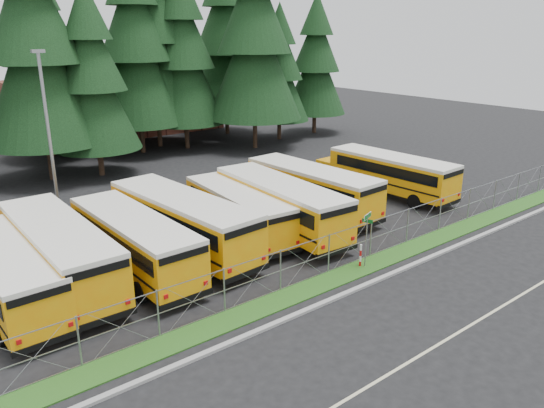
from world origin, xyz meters
The scene contains 27 objects.
ground centered at (0.00, 0.00, 0.00)m, with size 120.00×120.00×0.00m, color black.
curb centered at (0.00, -3.10, 0.06)m, with size 50.00×0.25×0.12m, color gray.
grass_verge centered at (0.00, -1.70, 0.03)m, with size 50.00×1.40×0.06m, color #1B4012.
road_lane_line centered at (0.00, -8.00, 0.01)m, with size 50.00×0.12×0.01m, color beige.
chainlink_fence centered at (0.00, -1.00, 1.00)m, with size 44.00×0.10×2.00m, color gray, non-canonical shape.
brick_building centered at (6.00, 40.00, 3.00)m, with size 22.00×10.00×6.00m, color brown.
bus_0 centered at (-13.81, 5.24, 1.38)m, with size 2.48×10.52×2.76m, color orange, non-canonical shape.
bus_1 centered at (-11.50, 5.91, 1.53)m, with size 2.76×11.70×3.07m, color orange, non-canonical shape.
bus_2 centered at (-8.26, 5.14, 1.44)m, with size 2.60×11.02×2.89m, color orange, non-canonical shape.
bus_3 centered at (-5.28, 5.82, 1.56)m, with size 2.80×11.88×3.12m, color orange, non-canonical shape.
bus_4 centered at (-1.58, 5.91, 1.35)m, with size 2.42×10.26×2.69m, color orange, non-canonical shape.
bus_5 centered at (0.58, 4.94, 1.52)m, with size 2.74×11.60×3.04m, color orange, non-canonical shape.
bus_6 centered at (4.26, 6.29, 1.48)m, with size 2.66×11.28×2.96m, color orange, non-canonical shape.
bus_east centered at (11.12, 5.55, 1.44)m, with size 2.60×11.00×2.88m, color orange, non-canonical shape.
street_sign centered at (0.85, -1.69, 2.03)m, with size 0.80×0.53×2.81m.
striped_bollard centered at (0.69, -1.52, 0.60)m, with size 0.11×0.11×1.20m, color #B20C0C.
light_standard centered at (-8.85, 14.09, 5.50)m, with size 0.70×0.35×10.14m.
conifer_3 centered at (-6.07, 24.54, 9.71)m, with size 8.78×8.78×19.43m, color black, non-canonical shape.
conifer_4 centered at (-2.59, 23.26, 7.41)m, with size 6.70×6.70×14.82m, color black, non-canonical shape.
conifer_5 centered at (3.67, 28.79, 9.33)m, with size 8.44×8.44×18.66m, color black, non-canonical shape.
conifer_6 centered at (7.91, 27.82, 8.49)m, with size 7.68×7.68×16.98m, color black, non-canonical shape.
conifer_7 centered at (13.24, 23.78, 9.97)m, with size 9.02×9.02×19.94m, color black, non-canonical shape.
conifer_8 centered at (17.83, 25.63, 6.88)m, with size 6.22×6.22×13.76m, color black, non-canonical shape.
conifer_9 centered at (23.22, 25.97, 7.48)m, with size 6.76×6.76×14.96m, color black, non-canonical shape.
conifer_11 centered at (-3.62, 32.37, 9.00)m, with size 8.14×8.14×18.00m, color black, non-canonical shape.
conifer_12 centered at (6.21, 30.26, 10.96)m, with size 9.91×9.91×21.93m, color black, non-canonical shape.
conifer_13 centered at (15.21, 31.59, 9.49)m, with size 8.58×8.58×18.99m, color black, non-canonical shape.
Camera 1 is at (-17.68, -17.48, 11.26)m, focal length 35.00 mm.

